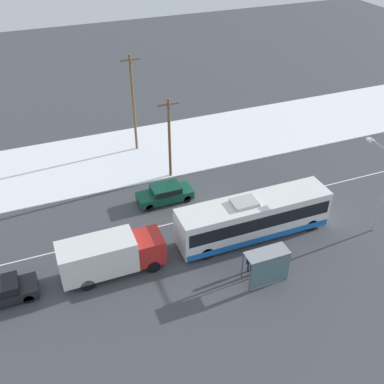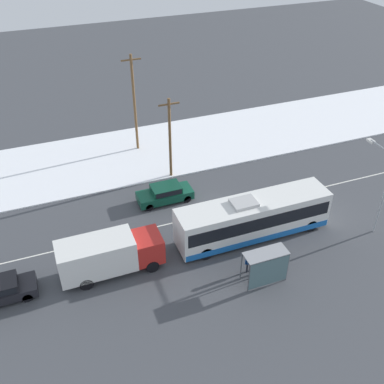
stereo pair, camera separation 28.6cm
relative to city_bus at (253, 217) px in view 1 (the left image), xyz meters
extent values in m
plane|color=#424449|center=(-1.55, 3.45, -1.64)|extent=(120.00, 120.00, 0.00)
cube|color=white|center=(-1.55, 14.73, -1.58)|extent=(80.00, 10.45, 0.12)
cube|color=silver|center=(-1.55, 3.45, -1.64)|extent=(60.00, 0.12, 0.00)
cube|color=white|center=(0.00, 0.00, 0.06)|extent=(11.54, 2.55, 2.84)
cube|color=black|center=(0.00, 0.00, 0.40)|extent=(11.08, 2.57, 1.08)
cube|color=blue|center=(0.00, 0.00, -1.11)|extent=(11.43, 2.57, 0.51)
cube|color=#B2B2B2|center=(-0.86, 0.00, 1.60)|extent=(1.80, 1.40, 0.24)
cylinder|color=black|center=(4.37, -1.14, -1.14)|extent=(1.00, 0.28, 1.00)
cylinder|color=black|center=(4.37, 1.13, -1.14)|extent=(1.00, 0.28, 1.00)
cylinder|color=black|center=(-4.17, -1.14, -1.14)|extent=(1.00, 0.28, 1.00)
cylinder|color=black|center=(-4.17, 1.13, -1.14)|extent=(1.00, 0.28, 1.00)
cube|color=silver|center=(-11.47, 0.04, 0.02)|extent=(5.01, 2.30, 2.33)
cube|color=red|center=(-8.01, 0.04, -0.23)|extent=(1.90, 2.18, 1.82)
cube|color=black|center=(-7.08, 0.04, 0.13)|extent=(0.06, 1.95, 0.80)
cylinder|color=black|center=(-8.01, -0.98, -1.19)|extent=(0.90, 0.26, 0.90)
cylinder|color=black|center=(-8.01, 1.06, -1.19)|extent=(0.90, 0.26, 0.90)
cylinder|color=black|center=(-12.47, -0.98, -1.19)|extent=(0.90, 0.26, 0.90)
cylinder|color=black|center=(-12.47, 1.06, -1.19)|extent=(0.90, 0.26, 0.90)
cube|color=#0F4733|center=(-4.71, 6.43, -1.06)|extent=(4.54, 1.80, 0.71)
cube|color=#0D3C2B|center=(-4.60, 6.43, -0.44)|extent=(2.36, 1.66, 0.53)
cube|color=black|center=(-4.60, 6.43, -0.43)|extent=(2.17, 1.69, 0.42)
cylinder|color=black|center=(-6.28, 5.64, -1.32)|extent=(0.64, 0.22, 0.64)
cylinder|color=black|center=(-6.28, 7.22, -1.32)|extent=(0.64, 0.22, 0.64)
cylinder|color=black|center=(-3.04, 5.64, -1.32)|extent=(0.64, 0.22, 0.64)
cylinder|color=black|center=(-3.04, 7.22, -1.32)|extent=(0.64, 0.22, 0.64)
cube|color=black|center=(-17.47, 0.11, -1.08)|extent=(4.04, 1.80, 0.66)
cube|color=black|center=(-17.57, 0.11, -0.47)|extent=(2.10, 1.66, 0.57)
cube|color=black|center=(-17.57, 0.11, -0.46)|extent=(1.93, 1.69, 0.45)
cylinder|color=black|center=(-16.15, -0.68, -1.32)|extent=(0.64, 0.22, 0.64)
cylinder|color=black|center=(-16.15, 0.90, -1.32)|extent=(0.64, 0.22, 0.64)
cylinder|color=#23232D|center=(-2.05, -3.32, -1.25)|extent=(0.12, 0.12, 0.77)
cylinder|color=#23232D|center=(-1.82, -3.32, -1.25)|extent=(0.12, 0.12, 0.77)
cube|color=#19478C|center=(-1.94, -3.32, -0.56)|extent=(0.40, 0.22, 0.63)
sphere|color=tan|center=(-1.94, -3.32, -0.11)|extent=(0.27, 0.27, 0.27)
cylinder|color=#19478C|center=(-2.18, -3.32, -0.59)|extent=(0.10, 0.10, 0.60)
cylinder|color=#19478C|center=(-1.69, -3.32, -0.59)|extent=(0.10, 0.10, 0.60)
cube|color=gray|center=(-1.37, -4.36, 0.73)|extent=(2.89, 1.20, 0.06)
cube|color=slate|center=(-1.37, -4.94, -0.44)|extent=(2.77, 0.04, 2.16)
cylinder|color=#474C51|center=(-2.78, -3.80, -0.47)|extent=(0.08, 0.08, 2.34)
cylinder|color=#474C51|center=(0.03, -3.80, -0.47)|extent=(0.08, 0.08, 2.34)
cylinder|color=#474C51|center=(-2.78, -4.92, -0.47)|extent=(0.08, 0.08, 2.34)
cylinder|color=#474C51|center=(0.03, -4.92, -0.47)|extent=(0.08, 0.08, 2.34)
cylinder|color=#9EA3A8|center=(8.84, -2.90, 1.72)|extent=(0.14, 0.14, 6.71)
cylinder|color=#9EA3A8|center=(8.84, -1.65, 4.92)|extent=(0.10, 2.50, 0.10)
cube|color=silver|center=(8.84, -0.40, 4.85)|extent=(0.36, 0.60, 0.16)
cylinder|color=brown|center=(-3.03, 9.81, 2.09)|extent=(0.24, 0.24, 7.45)
cube|color=brown|center=(-3.03, 9.81, 5.31)|extent=(1.80, 0.12, 0.12)
cylinder|color=brown|center=(-4.53, 15.60, 3.08)|extent=(0.24, 0.24, 9.44)
cube|color=brown|center=(-4.53, 15.60, 7.31)|extent=(1.80, 0.12, 0.12)
camera|label=1|loc=(-13.57, -22.29, 20.41)|focal=42.00mm
camera|label=2|loc=(-13.31, -22.39, 20.41)|focal=42.00mm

